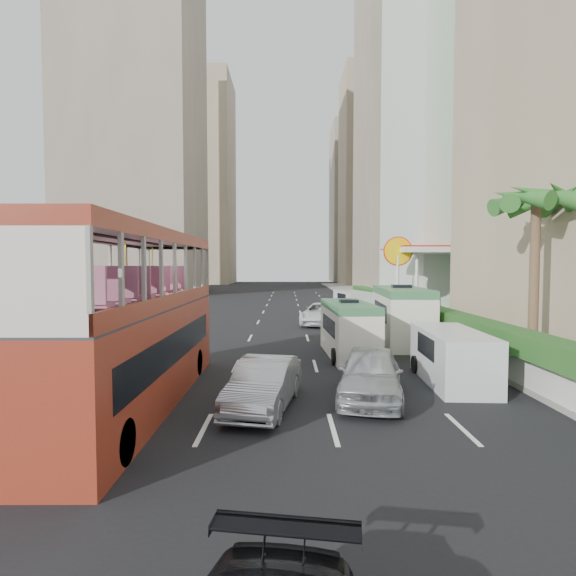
{
  "coord_description": "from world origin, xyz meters",
  "views": [
    {
      "loc": [
        -1.54,
        -12.9,
        4.04
      ],
      "look_at": [
        -1.5,
        4.0,
        3.2
      ],
      "focal_mm": 28.0,
      "sensor_mm": 36.0,
      "label": 1
    }
  ],
  "objects_px": {
    "van_asset": "(321,324)",
    "shell_station": "(431,282)",
    "palm_tree": "(534,283)",
    "minibus_far": "(401,315)",
    "minibus_near": "(348,329)",
    "car_silver_lane_b": "(370,399)",
    "double_decker_bus": "(133,318)",
    "panel_van_near": "(452,357)",
    "panel_van_far": "(352,302)",
    "car_silver_lane_a": "(264,408)"
  },
  "relations": [
    {
      "from": "van_asset",
      "to": "shell_station",
      "type": "bearing_deg",
      "value": 40.64
    },
    {
      "from": "shell_station",
      "to": "palm_tree",
      "type": "bearing_deg",
      "value": -96.6
    },
    {
      "from": "minibus_far",
      "to": "shell_station",
      "type": "distance_m",
      "value": 13.81
    },
    {
      "from": "minibus_near",
      "to": "shell_station",
      "type": "xyz_separation_m",
      "value": [
        8.78,
        15.95,
        1.55
      ]
    },
    {
      "from": "car_silver_lane_b",
      "to": "palm_tree",
      "type": "relative_size",
      "value": 0.71
    },
    {
      "from": "car_silver_lane_b",
      "to": "double_decker_bus",
      "type": "bearing_deg",
      "value": -164.12
    },
    {
      "from": "car_silver_lane_b",
      "to": "panel_van_near",
      "type": "height_order",
      "value": "panel_van_near"
    },
    {
      "from": "panel_van_near",
      "to": "palm_tree",
      "type": "bearing_deg",
      "value": 26.52
    },
    {
      "from": "shell_station",
      "to": "minibus_far",
      "type": "bearing_deg",
      "value": -113.88
    },
    {
      "from": "minibus_near",
      "to": "panel_van_far",
      "type": "relative_size",
      "value": 1.16
    },
    {
      "from": "car_silver_lane_b",
      "to": "minibus_far",
      "type": "distance_m",
      "value": 10.58
    },
    {
      "from": "palm_tree",
      "to": "car_silver_lane_a",
      "type": "bearing_deg",
      "value": -156.37
    },
    {
      "from": "double_decker_bus",
      "to": "car_silver_lane_a",
      "type": "xyz_separation_m",
      "value": [
        3.81,
        -0.37,
        -2.53
      ]
    },
    {
      "from": "minibus_far",
      "to": "panel_van_far",
      "type": "bearing_deg",
      "value": 95.38
    },
    {
      "from": "car_silver_lane_b",
      "to": "minibus_near",
      "type": "distance_m",
      "value": 6.64
    },
    {
      "from": "minibus_far",
      "to": "panel_van_near",
      "type": "bearing_deg",
      "value": -88.33
    },
    {
      "from": "car_silver_lane_b",
      "to": "panel_van_far",
      "type": "height_order",
      "value": "panel_van_far"
    },
    {
      "from": "van_asset",
      "to": "palm_tree",
      "type": "bearing_deg",
      "value": -51.88
    },
    {
      "from": "car_silver_lane_b",
      "to": "shell_station",
      "type": "height_order",
      "value": "shell_station"
    },
    {
      "from": "van_asset",
      "to": "minibus_far",
      "type": "xyz_separation_m",
      "value": [
        3.62,
        -7.42,
        1.45
      ]
    },
    {
      "from": "minibus_far",
      "to": "shell_station",
      "type": "height_order",
      "value": "shell_station"
    },
    {
      "from": "car_silver_lane_a",
      "to": "double_decker_bus",
      "type": "bearing_deg",
      "value": -174.84
    },
    {
      "from": "car_silver_lane_b",
      "to": "panel_van_far",
      "type": "distance_m",
      "value": 24.9
    },
    {
      "from": "double_decker_bus",
      "to": "van_asset",
      "type": "xyz_separation_m",
      "value": [
        6.82,
        17.85,
        -2.53
      ]
    },
    {
      "from": "car_silver_lane_a",
      "to": "panel_van_near",
      "type": "xyz_separation_m",
      "value": [
        6.34,
        2.76,
        0.91
      ]
    },
    {
      "from": "panel_van_far",
      "to": "van_asset",
      "type": "bearing_deg",
      "value": -124.79
    },
    {
      "from": "panel_van_near",
      "to": "car_silver_lane_b",
      "type": "bearing_deg",
      "value": -146.71
    },
    {
      "from": "van_asset",
      "to": "palm_tree",
      "type": "height_order",
      "value": "palm_tree"
    },
    {
      "from": "minibus_far",
      "to": "car_silver_lane_a",
      "type": "bearing_deg",
      "value": -117.81
    },
    {
      "from": "minibus_far",
      "to": "panel_van_near",
      "type": "height_order",
      "value": "minibus_far"
    },
    {
      "from": "minibus_far",
      "to": "panel_van_near",
      "type": "relative_size",
      "value": 1.44
    },
    {
      "from": "minibus_near",
      "to": "van_asset",
      "type": "bearing_deg",
      "value": 89.03
    },
    {
      "from": "panel_van_near",
      "to": "minibus_far",
      "type": "bearing_deg",
      "value": 90.69
    },
    {
      "from": "car_silver_lane_b",
      "to": "minibus_near",
      "type": "bearing_deg",
      "value": 99.58
    },
    {
      "from": "shell_station",
      "to": "panel_van_far",
      "type": "bearing_deg",
      "value": 159.67
    },
    {
      "from": "car_silver_lane_b",
      "to": "panel_van_near",
      "type": "bearing_deg",
      "value": 42.12
    },
    {
      "from": "car_silver_lane_a",
      "to": "van_asset",
      "type": "distance_m",
      "value": 18.47
    },
    {
      "from": "minibus_near",
      "to": "shell_station",
      "type": "height_order",
      "value": "shell_station"
    },
    {
      "from": "car_silver_lane_a",
      "to": "van_asset",
      "type": "height_order",
      "value": "van_asset"
    },
    {
      "from": "minibus_near",
      "to": "shell_station",
      "type": "distance_m",
      "value": 18.28
    },
    {
      "from": "shell_station",
      "to": "van_asset",
      "type": "bearing_deg",
      "value": -150.73
    },
    {
      "from": "panel_van_far",
      "to": "shell_station",
      "type": "distance_m",
      "value": 6.64
    },
    {
      "from": "minibus_far",
      "to": "panel_van_far",
      "type": "relative_size",
      "value": 1.4
    },
    {
      "from": "car_silver_lane_b",
      "to": "shell_station",
      "type": "bearing_deg",
      "value": 79.72
    },
    {
      "from": "panel_van_near",
      "to": "palm_tree",
      "type": "distance_m",
      "value": 4.7
    },
    {
      "from": "panel_van_far",
      "to": "palm_tree",
      "type": "bearing_deg",
      "value": -91.24
    },
    {
      "from": "double_decker_bus",
      "to": "panel_van_near",
      "type": "distance_m",
      "value": 10.55
    },
    {
      "from": "minibus_near",
      "to": "minibus_far",
      "type": "height_order",
      "value": "minibus_far"
    },
    {
      "from": "panel_van_far",
      "to": "shell_station",
      "type": "xyz_separation_m",
      "value": [
        5.99,
        -2.22,
        1.81
      ]
    },
    {
      "from": "van_asset",
      "to": "minibus_near",
      "type": "bearing_deg",
      "value": -76.52
    }
  ]
}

